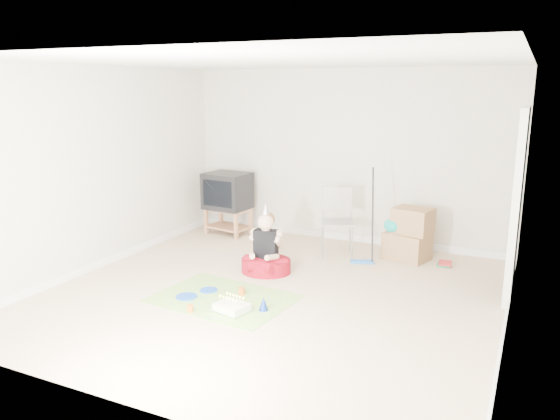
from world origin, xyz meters
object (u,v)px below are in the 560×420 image
at_px(tv_stand, 228,219).
at_px(folding_chair, 337,223).
at_px(seated_woman, 266,257).
at_px(crt_tv, 228,191).
at_px(cardboard_boxes, 409,235).
at_px(birthday_cake, 232,308).

height_order(tv_stand, folding_chair, folding_chair).
bearing_deg(folding_chair, seated_woman, -117.73).
bearing_deg(crt_tv, cardboard_boxes, 3.61).
xyz_separation_m(cardboard_boxes, seated_woman, (-1.52, -1.33, -0.15)).
bearing_deg(tv_stand, cardboard_boxes, -1.10).
bearing_deg(cardboard_boxes, seated_woman, -138.91).
distance_m(crt_tv, birthday_cake, 3.19).
bearing_deg(birthday_cake, crt_tv, 121.32).
relative_size(folding_chair, cardboard_boxes, 1.34).
relative_size(crt_tv, folding_chair, 0.68).
relative_size(seated_woman, birthday_cake, 2.42).
xyz_separation_m(tv_stand, crt_tv, (-0.00, 0.00, 0.46)).
bearing_deg(birthday_cake, cardboard_boxes, 63.83).
relative_size(tv_stand, crt_tv, 1.11).
xyz_separation_m(tv_stand, birthday_cake, (1.62, -2.67, -0.21)).
xyz_separation_m(tv_stand, cardboard_boxes, (2.91, -0.06, 0.09)).
distance_m(crt_tv, cardboard_boxes, 2.93).
height_order(crt_tv, folding_chair, crt_tv).
relative_size(folding_chair, birthday_cake, 2.55).
distance_m(cardboard_boxes, birthday_cake, 2.93).
bearing_deg(crt_tv, birthday_cake, -53.98).
bearing_deg(cardboard_boxes, birthday_cake, -116.17).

